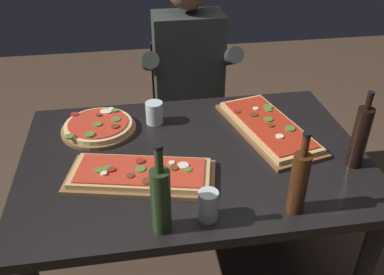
{
  "coord_description": "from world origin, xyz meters",
  "views": [
    {
      "loc": [
        -0.23,
        -1.38,
        1.72
      ],
      "look_at": [
        0.0,
        0.05,
        0.79
      ],
      "focal_mm": 38.98,
      "sensor_mm": 36.0,
      "label": 1
    }
  ],
  "objects_px": {
    "pizza_rectangular_front": "(141,174)",
    "tumbler_far_side": "(208,207)",
    "wine_bottle_dark": "(299,181)",
    "dining_table": "(194,173)",
    "diner_chair": "(187,108)",
    "vinegar_bottle_green": "(161,199)",
    "tumbler_near_camera": "(154,113)",
    "pizza_rectangular_left": "(268,127)",
    "pizza_round_far": "(99,127)",
    "oil_bottle_amber": "(360,137)",
    "seated_diner": "(190,78)"
  },
  "relations": [
    {
      "from": "pizza_rectangular_front",
      "to": "tumbler_near_camera",
      "type": "bearing_deg",
      "value": 78.17
    },
    {
      "from": "pizza_round_far",
      "to": "vinegar_bottle_green",
      "type": "height_order",
      "value": "vinegar_bottle_green"
    },
    {
      "from": "pizza_rectangular_front",
      "to": "tumbler_far_side",
      "type": "height_order",
      "value": "tumbler_far_side"
    },
    {
      "from": "dining_table",
      "to": "diner_chair",
      "type": "bearing_deg",
      "value": 83.56
    },
    {
      "from": "pizza_rectangular_front",
      "to": "wine_bottle_dark",
      "type": "height_order",
      "value": "wine_bottle_dark"
    },
    {
      "from": "pizza_rectangular_left",
      "to": "vinegar_bottle_green",
      "type": "distance_m",
      "value": 0.75
    },
    {
      "from": "pizza_rectangular_left",
      "to": "vinegar_bottle_green",
      "type": "relative_size",
      "value": 1.87
    },
    {
      "from": "dining_table",
      "to": "diner_chair",
      "type": "relative_size",
      "value": 1.61
    },
    {
      "from": "pizza_rectangular_front",
      "to": "oil_bottle_amber",
      "type": "height_order",
      "value": "oil_bottle_amber"
    },
    {
      "from": "dining_table",
      "to": "wine_bottle_dark",
      "type": "bearing_deg",
      "value": -52.98
    },
    {
      "from": "diner_chair",
      "to": "seated_diner",
      "type": "height_order",
      "value": "seated_diner"
    },
    {
      "from": "wine_bottle_dark",
      "to": "tumbler_near_camera",
      "type": "xyz_separation_m",
      "value": [
        -0.42,
        0.66,
        -0.07
      ]
    },
    {
      "from": "pizza_round_far",
      "to": "oil_bottle_amber",
      "type": "height_order",
      "value": "oil_bottle_amber"
    },
    {
      "from": "tumbler_near_camera",
      "to": "tumbler_far_side",
      "type": "distance_m",
      "value": 0.67
    },
    {
      "from": "oil_bottle_amber",
      "to": "diner_chair",
      "type": "height_order",
      "value": "oil_bottle_amber"
    },
    {
      "from": "wine_bottle_dark",
      "to": "oil_bottle_amber",
      "type": "relative_size",
      "value": 0.97
    },
    {
      "from": "wine_bottle_dark",
      "to": "seated_diner",
      "type": "height_order",
      "value": "seated_diner"
    },
    {
      "from": "tumbler_near_camera",
      "to": "dining_table",
      "type": "bearing_deg",
      "value": -64.03
    },
    {
      "from": "pizza_rectangular_left",
      "to": "diner_chair",
      "type": "xyz_separation_m",
      "value": [
        -0.26,
        0.73,
        -0.27
      ]
    },
    {
      "from": "pizza_rectangular_front",
      "to": "tumbler_far_side",
      "type": "relative_size",
      "value": 5.46
    },
    {
      "from": "wine_bottle_dark",
      "to": "oil_bottle_amber",
      "type": "bearing_deg",
      "value": 32.95
    },
    {
      "from": "seated_diner",
      "to": "pizza_round_far",
      "type": "bearing_deg",
      "value": -135.07
    },
    {
      "from": "wine_bottle_dark",
      "to": "vinegar_bottle_green",
      "type": "bearing_deg",
      "value": -177.69
    },
    {
      "from": "pizza_round_far",
      "to": "diner_chair",
      "type": "height_order",
      "value": "diner_chair"
    },
    {
      "from": "vinegar_bottle_green",
      "to": "tumbler_near_camera",
      "type": "bearing_deg",
      "value": 87.28
    },
    {
      "from": "oil_bottle_amber",
      "to": "tumbler_far_side",
      "type": "relative_size",
      "value": 2.95
    },
    {
      "from": "tumbler_near_camera",
      "to": "seated_diner",
      "type": "bearing_deg",
      "value": 62.81
    },
    {
      "from": "vinegar_bottle_green",
      "to": "tumbler_near_camera",
      "type": "relative_size",
      "value": 3.18
    },
    {
      "from": "diner_chair",
      "to": "tumbler_far_side",
      "type": "bearing_deg",
      "value": -95.15
    },
    {
      "from": "pizza_round_far",
      "to": "wine_bottle_dark",
      "type": "bearing_deg",
      "value": -43.0
    },
    {
      "from": "vinegar_bottle_green",
      "to": "tumbler_far_side",
      "type": "bearing_deg",
      "value": 9.18
    },
    {
      "from": "pizza_rectangular_left",
      "to": "tumbler_near_camera",
      "type": "bearing_deg",
      "value": 162.71
    },
    {
      "from": "tumbler_far_side",
      "to": "seated_diner",
      "type": "distance_m",
      "value": 1.12
    },
    {
      "from": "tumbler_far_side",
      "to": "seated_diner",
      "type": "bearing_deg",
      "value": 84.3
    },
    {
      "from": "pizza_rectangular_left",
      "to": "seated_diner",
      "type": "distance_m",
      "value": 0.66
    },
    {
      "from": "pizza_rectangular_left",
      "to": "pizza_rectangular_front",
      "type": "bearing_deg",
      "value": -156.23
    },
    {
      "from": "oil_bottle_amber",
      "to": "tumbler_near_camera",
      "type": "relative_size",
      "value": 3.12
    },
    {
      "from": "pizza_round_far",
      "to": "tumbler_near_camera",
      "type": "distance_m",
      "value": 0.26
    },
    {
      "from": "seated_diner",
      "to": "oil_bottle_amber",
      "type": "bearing_deg",
      "value": -60.43
    },
    {
      "from": "wine_bottle_dark",
      "to": "diner_chair",
      "type": "xyz_separation_m",
      "value": [
        -0.19,
        1.24,
        -0.38
      ]
    },
    {
      "from": "wine_bottle_dark",
      "to": "tumbler_near_camera",
      "type": "distance_m",
      "value": 0.79
    },
    {
      "from": "dining_table",
      "to": "pizza_rectangular_left",
      "type": "distance_m",
      "value": 0.4
    },
    {
      "from": "pizza_round_far",
      "to": "wine_bottle_dark",
      "type": "distance_m",
      "value": 0.93
    },
    {
      "from": "tumbler_near_camera",
      "to": "seated_diner",
      "type": "relative_size",
      "value": 0.08
    },
    {
      "from": "tumbler_far_side",
      "to": "pizza_rectangular_left",
      "type": "bearing_deg",
      "value": 53.55
    },
    {
      "from": "pizza_rectangular_left",
      "to": "tumbler_near_camera",
      "type": "relative_size",
      "value": 5.94
    },
    {
      "from": "tumbler_near_camera",
      "to": "wine_bottle_dark",
      "type": "bearing_deg",
      "value": -57.36
    },
    {
      "from": "dining_table",
      "to": "pizza_rectangular_front",
      "type": "distance_m",
      "value": 0.28
    },
    {
      "from": "tumbler_far_side",
      "to": "dining_table",
      "type": "bearing_deg",
      "value": 87.82
    },
    {
      "from": "pizza_round_far",
      "to": "seated_diner",
      "type": "xyz_separation_m",
      "value": [
        0.49,
        0.48,
        -0.02
      ]
    }
  ]
}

